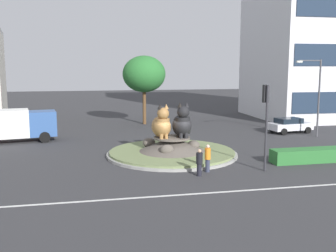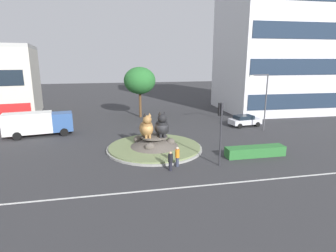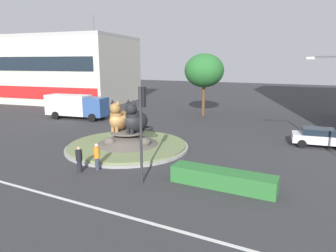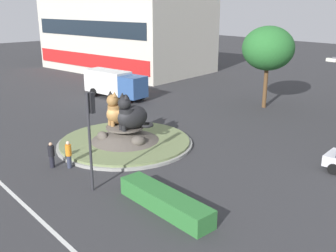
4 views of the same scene
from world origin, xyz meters
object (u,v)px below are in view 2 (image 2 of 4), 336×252
Objects in this scene: pedestrian_orange_shirt at (177,156)px; hatchback_near_shophouse at (245,120)px; delivery_box_truck at (38,123)px; streetlight_arm at (264,97)px; cat_statue_tabby at (147,128)px; office_tower at (282,35)px; pedestrian_black_shirt at (170,161)px; broadleaf_tree_behind_island at (140,81)px; cat_statue_black at (162,126)px; traffic_light_mast at (221,123)px.

pedestrian_orange_shirt is 16.95m from hatchback_near_shophouse.
streetlight_arm is at bearing -15.61° from delivery_box_truck.
cat_statue_tabby is 0.37× the size of streetlight_arm.
streetlight_arm is (14.83, 4.44, 1.91)m from cat_statue_tabby.
streetlight_arm reaches higher than delivery_box_truck.
office_tower reaches higher than pedestrian_black_shirt.
delivery_box_truck is (-12.57, -8.32, -3.95)m from broadleaf_tree_behind_island.
cat_statue_black is 14.98m from delivery_box_truck.
pedestrian_orange_shirt reaches higher than pedestrian_black_shirt.
cat_statue_black is 5.08m from pedestrian_orange_shirt.
broadleaf_tree_behind_island is at bearing 138.35° from hatchback_near_shophouse.
cat_statue_black is at bearing -80.50° from pedestrian_orange_shirt.
traffic_light_mast is 4.44m from pedestrian_orange_shirt.
delivery_box_truck reaches higher than pedestrian_orange_shirt.
pedestrian_orange_shirt is at bearing 137.53° from pedestrian_black_shirt.
office_tower is at bearing -139.67° from streetlight_arm.
streetlight_arm is 17.31m from pedestrian_black_shirt.
pedestrian_black_shirt is (1.14, -5.64, -1.38)m from cat_statue_tabby.
hatchback_near_shophouse is (12.81, -8.64, -4.72)m from broadleaf_tree_behind_island.
office_tower is 15.85× the size of pedestrian_black_shirt.
pedestrian_black_shirt is (-0.73, -0.74, -0.06)m from pedestrian_orange_shirt.
delivery_box_truck is (-26.33, 2.95, -2.57)m from streetlight_arm.
pedestrian_orange_shirt is 0.39× the size of hatchback_near_shophouse.
streetlight_arm is at bearing -77.83° from hatchback_near_shophouse.
office_tower is 3.62× the size of streetlight_arm.
hatchback_near_shophouse is (12.01, 11.97, -0.12)m from pedestrian_orange_shirt.
broadleaf_tree_behind_island is at bearing -173.37° from cat_statue_black.
streetlight_arm is at bearing 103.17° from cat_statue_tabby.
traffic_light_mast is at bearing 178.74° from pedestrian_orange_shirt.
streetlight_arm is 4.36m from hatchback_near_shophouse.
pedestrian_black_shirt is at bearing 50.47° from pedestrian_orange_shirt.
traffic_light_mast is 1.21× the size of hatchback_near_shophouse.
cat_statue_black is at bearing -157.86° from hatchback_near_shophouse.
cat_statue_black is 31.04m from office_tower.
cat_statue_black is 0.48× the size of traffic_light_mast.
cat_statue_tabby is at bearing 5.01° from streetlight_arm.
cat_statue_tabby is 5.91m from pedestrian_black_shirt.
broadleaf_tree_behind_island is (1.07, 15.71, 3.29)m from cat_statue_tabby.
cat_statue_tabby is 5.40m from pedestrian_orange_shirt.
cat_statue_black reaches higher than cat_statue_tabby.
office_tower is (25.00, 17.47, 10.33)m from cat_statue_tabby.
pedestrian_black_shirt is 17.99m from hatchback_near_shophouse.
broadleaf_tree_behind_island reaches higher than hatchback_near_shophouse.
hatchback_near_shophouse is at bearing -34.01° from broadleaf_tree_behind_island.
delivery_box_truck is (-16.84, 12.68, -2.09)m from traffic_light_mast.
cat_statue_tabby reaches higher than delivery_box_truck.
delivery_box_truck is (-36.50, -10.08, -10.99)m from office_tower.
traffic_light_mast reaches higher than delivery_box_truck.
office_tower reaches higher than cat_statue_tabby.
broadleaf_tree_behind_island is at bearing -174.45° from office_tower.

